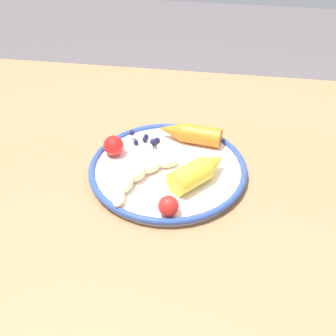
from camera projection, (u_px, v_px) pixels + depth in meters
dining_table at (167, 211)px, 0.87m from camera, size 1.19×0.84×0.70m
plate at (168, 169)px, 0.83m from camera, size 0.28×0.28×0.02m
banana at (139, 175)px, 0.79m from camera, size 0.10×0.14×0.03m
carrot_orange at (189, 133)px, 0.88m from camera, size 0.13×0.05×0.04m
carrot_yellow at (200, 171)px, 0.79m from camera, size 0.11×0.11×0.04m
blueberry_pile at (147, 140)px, 0.88m from camera, size 0.06×0.04×0.02m
tomato_near at (114, 146)px, 0.85m from camera, size 0.04×0.04×0.04m
tomato_mid at (168, 206)px, 0.72m from camera, size 0.03×0.03×0.03m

